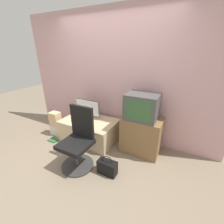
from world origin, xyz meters
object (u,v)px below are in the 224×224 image
object	(u,v)px
keyboard	(80,121)
mouse	(90,123)
handbag	(107,167)
crt_tv	(142,107)
office_chair	(78,143)
cardboard_box_lower	(57,129)
book	(53,140)
main_monitor	(88,109)

from	to	relation	value
keyboard	mouse	xyz separation A→B (m)	(0.24, 0.03, 0.01)
handbag	mouse	bearing A→B (deg)	140.84
crt_tv	office_chair	xyz separation A→B (m)	(-0.79, -0.82, -0.50)
office_chair	cardboard_box_lower	world-z (taller)	office_chair
crt_tv	handbag	size ratio (longest dim) A/B	1.62
crt_tv	handbag	bearing A→B (deg)	-108.01
office_chair	crt_tv	bearing A→B (deg)	46.01
keyboard	book	distance (m)	0.76
crt_tv	handbag	distance (m)	1.16
mouse	office_chair	distance (m)	0.66
crt_tv	book	world-z (taller)	crt_tv
keyboard	mouse	size ratio (longest dim) A/B	6.11
keyboard	office_chair	xyz separation A→B (m)	(0.44, -0.60, -0.03)
office_chair	handbag	size ratio (longest dim) A/B	3.01
keyboard	handbag	distance (m)	1.18
main_monitor	office_chair	size ratio (longest dim) A/B	0.58
keyboard	mouse	world-z (taller)	mouse
mouse	crt_tv	xyz separation A→B (m)	(0.99, 0.20, 0.46)
cardboard_box_lower	handbag	distance (m)	1.72
handbag	book	bearing A→B (deg)	169.98
main_monitor	keyboard	distance (m)	0.31
main_monitor	book	size ratio (longest dim) A/B	2.96
main_monitor	keyboard	world-z (taller)	main_monitor
mouse	handbag	world-z (taller)	mouse
keyboard	handbag	bearing A→B (deg)	-30.43
keyboard	book	world-z (taller)	keyboard
handbag	crt_tv	bearing A→B (deg)	71.99
crt_tv	book	bearing A→B (deg)	-163.39
mouse	crt_tv	world-z (taller)	crt_tv
main_monitor	keyboard	bearing A→B (deg)	-98.38
keyboard	office_chair	world-z (taller)	office_chair
office_chair	cardboard_box_lower	distance (m)	1.27
crt_tv	cardboard_box_lower	xyz separation A→B (m)	(-1.90, -0.28, -0.81)
cardboard_box_lower	mouse	bearing A→B (deg)	5.32
book	main_monitor	bearing A→B (deg)	43.69
mouse	keyboard	bearing A→B (deg)	-173.75
keyboard	crt_tv	bearing A→B (deg)	10.22
keyboard	crt_tv	size ratio (longest dim) A/B	0.68
office_chair	book	size ratio (longest dim) A/B	5.13
cardboard_box_lower	book	bearing A→B (deg)	-62.06
cardboard_box_lower	book	size ratio (longest dim) A/B	1.26
book	mouse	bearing A→B (deg)	23.16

